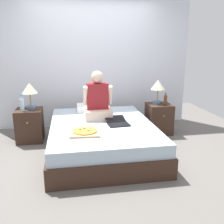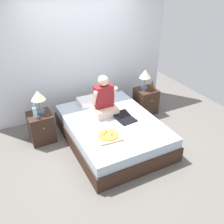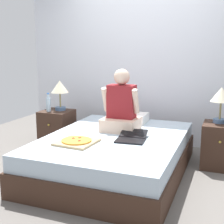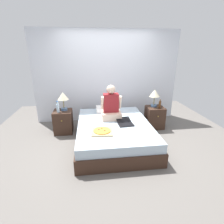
% 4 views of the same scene
% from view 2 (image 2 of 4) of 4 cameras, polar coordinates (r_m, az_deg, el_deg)
% --- Properties ---
extents(ground_plane, '(6.00, 6.00, 0.00)m').
position_cam_2_polar(ground_plane, '(4.86, 0.04, -6.50)').
color(ground_plane, '#66605B').
extents(wall_back, '(4.00, 0.12, 2.50)m').
position_cam_2_polar(wall_back, '(5.48, -6.99, 12.39)').
color(wall_back, silver).
rests_on(wall_back, ground).
extents(bed, '(1.60, 2.16, 0.46)m').
position_cam_2_polar(bed, '(4.73, 0.04, -4.31)').
color(bed, '#382319').
rests_on(bed, ground).
extents(nightstand_left, '(0.44, 0.47, 0.57)m').
position_cam_2_polar(nightstand_left, '(4.92, -15.85, -3.36)').
color(nightstand_left, '#382319').
rests_on(nightstand_left, ground).
extents(lamp_on_left_nightstand, '(0.26, 0.26, 0.45)m').
position_cam_2_polar(lamp_on_left_nightstand, '(4.67, -16.55, 3.32)').
color(lamp_on_left_nightstand, '#4C6B93').
rests_on(lamp_on_left_nightstand, nightstand_left).
extents(water_bottle, '(0.07, 0.07, 0.28)m').
position_cam_2_polar(water_bottle, '(4.63, -17.23, -0.08)').
color(water_bottle, silver).
rests_on(water_bottle, nightstand_left).
extents(nightstand_right, '(0.44, 0.47, 0.57)m').
position_cam_2_polar(nightstand_right, '(5.71, 7.69, 2.55)').
color(nightstand_right, '#382319').
rests_on(nightstand_right, ground).
extents(lamp_on_right_nightstand, '(0.26, 0.26, 0.45)m').
position_cam_2_polar(lamp_on_right_nightstand, '(5.47, 7.57, 8.36)').
color(lamp_on_right_nightstand, '#4C6B93').
rests_on(lamp_on_right_nightstand, nightstand_right).
extents(beer_bottle, '(0.06, 0.06, 0.23)m').
position_cam_2_polar(beer_bottle, '(5.51, 9.14, 5.76)').
color(beer_bottle, '#512D14').
rests_on(beer_bottle, nightstand_right).
extents(pillow, '(0.52, 0.34, 0.12)m').
position_cam_2_polar(pillow, '(5.18, -4.85, 2.59)').
color(pillow, white).
rests_on(pillow, bed).
extents(person_seated, '(0.47, 0.40, 0.78)m').
position_cam_2_polar(person_seated, '(4.69, -1.87, 2.70)').
color(person_seated, beige).
rests_on(person_seated, bed).
extents(laptop, '(0.35, 0.44, 0.07)m').
position_cam_2_polar(laptop, '(4.63, 3.10, -1.50)').
color(laptop, black).
rests_on(laptop, bed).
extents(pizza_box, '(0.43, 0.43, 0.05)m').
position_cam_2_polar(pizza_box, '(4.17, -0.84, -5.44)').
color(pizza_box, tan).
rests_on(pizza_box, bed).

